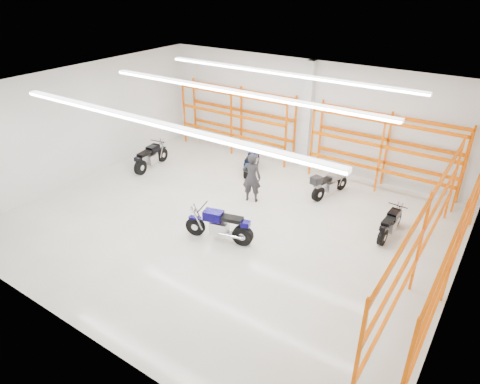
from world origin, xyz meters
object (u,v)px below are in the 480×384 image
Objects in this scene: motorcycle_back_c at (327,185)px; structural_column at (308,116)px; standing_man at (252,178)px; motorcycle_main at (222,226)px; motorcycle_back_b at (251,163)px; motorcycle_back_d at (390,225)px; motorcycle_back_a at (150,158)px.

structural_column is (-2.02, 2.18, 1.75)m from motorcycle_back_c.
standing_man reaches higher than motorcycle_back_c.
motorcycle_main reaches higher than motorcycle_back_b.
motorcycle_back_d is 6.25m from structural_column.
motorcycle_back_a is 5.18m from standing_man.
motorcycle_back_a is 1.14× the size of motorcycle_back_b.
standing_man is (5.16, 0.04, 0.44)m from motorcycle_back_a.
motorcycle_main reaches higher than motorcycle_back_c.
structural_column is at bearing 52.60° from motorcycle_back_b.
standing_man reaches higher than motorcycle_main.
structural_column is (5.34, 4.08, 1.75)m from motorcycle_back_a.
motorcycle_back_c is at bearing -3.27° from motorcycle_back_b.
standing_man is at bearing -57.19° from motorcycle_back_b.
motorcycle_back_c is (7.35, 1.90, 0.00)m from motorcycle_back_a.
structural_column reaches higher than standing_man.
motorcycle_back_b is 1.01× the size of standing_man.
motorcycle_main is 1.04× the size of motorcycle_back_a.
motorcycle_back_c is at bearing -159.27° from standing_man.
standing_man reaches higher than motorcycle_back_d.
motorcycle_back_a is 1.08× the size of motorcycle_back_c.
motorcycle_main is 5.21m from motorcycle_back_b.
motorcycle_back_a is 0.48× the size of structural_column.
motorcycle_back_d is at bearing -26.76° from motorcycle_back_c.
standing_man is at bearing -92.53° from structural_column.
motorcycle_back_b is 3.54m from motorcycle_back_c.
motorcycle_back_b is 3.07m from structural_column.
structural_column is at bearing 37.39° from motorcycle_back_a.
motorcycle_main is 0.50× the size of structural_column.
motorcycle_back_a is 6.94m from structural_column.
motorcycle_back_a reaches higher than motorcycle_back_c.
motorcycle_main is at bearing -86.03° from structural_column.
standing_man is at bearing 0.40° from motorcycle_back_a.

